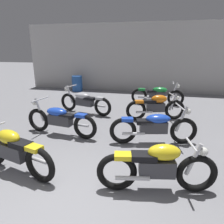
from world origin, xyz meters
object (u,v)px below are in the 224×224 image
object	(u,v)px
motorcycle_left_row_2	(84,101)
oil_drum	(77,84)
motorcycle_left_row_1	(60,119)
motorcycle_right_row_2	(156,107)
motorcycle_right_row_3	(158,94)
motorcycle_right_row_0	(158,166)
motorcycle_right_row_1	(154,126)
motorcycle_left_row_0	(14,150)

from	to	relation	value
motorcycle_left_row_2	oil_drum	bearing A→B (deg)	115.64
motorcycle_left_row_1	motorcycle_right_row_2	xyz separation A→B (m)	(2.51, 1.86, 0.01)
motorcycle_right_row_3	motorcycle_right_row_2	bearing A→B (deg)	-90.47
motorcycle_right_row_0	motorcycle_right_row_1	size ratio (longest dim) A/B	0.91
motorcycle_right_row_3	oil_drum	distance (m)	4.86
motorcycle_right_row_0	motorcycle_right_row_3	size ratio (longest dim) A/B	0.90
motorcycle_right_row_1	oil_drum	xyz separation A→B (m)	(-4.39, 5.84, -0.03)
motorcycle_left_row_1	motorcycle_left_row_2	xyz separation A→B (m)	(-0.05, 2.03, 0.00)
motorcycle_right_row_1	motorcycle_right_row_3	bearing A→B (deg)	89.73
motorcycle_left_row_1	motorcycle_right_row_1	distance (m)	2.51
oil_drum	motorcycle_right_row_2	bearing A→B (deg)	-42.32
oil_drum	motorcycle_left_row_1	bearing A→B (deg)	-72.18
motorcycle_right_row_3	oil_drum	bearing A→B (deg)	155.15
motorcycle_left_row_0	motorcycle_left_row_2	distance (m)	3.88
motorcycle_right_row_1	motorcycle_right_row_2	distance (m)	1.84
motorcycle_left_row_2	motorcycle_right_row_3	bearing A→B (deg)	34.73
motorcycle_right_row_0	motorcycle_right_row_1	bearing A→B (deg)	93.57
motorcycle_left_row_2	motorcycle_right_row_1	world-z (taller)	same
motorcycle_left_row_1	motorcycle_right_row_2	world-z (taller)	motorcycle_left_row_1
motorcycle_right_row_0	motorcycle_right_row_2	distance (m)	3.67
motorcycle_left_row_2	motorcycle_right_row_0	distance (m)	4.68
motorcycle_right_row_1	motorcycle_right_row_3	size ratio (longest dim) A/B	0.99
motorcycle_left_row_1	motorcycle_right_row_2	size ratio (longest dim) A/B	1.13
motorcycle_left_row_0	oil_drum	size ratio (longest dim) A/B	2.27
motorcycle_left_row_0	motorcycle_right_row_1	xyz separation A→B (m)	(2.53, 1.86, -0.01)
motorcycle_left_row_0	motorcycle_left_row_1	size ratio (longest dim) A/B	0.89
motorcycle_left_row_1	motorcycle_right_row_3	bearing A→B (deg)	56.49
motorcycle_left_row_1	motorcycle_right_row_1	xyz separation A→B (m)	(2.51, 0.01, 0.00)
oil_drum	motorcycle_right_row_1	bearing A→B (deg)	-53.07
motorcycle_right_row_1	motorcycle_right_row_3	world-z (taller)	same
motorcycle_right_row_1	motorcycle_left_row_0	bearing A→B (deg)	-143.65
motorcycle_left_row_0	motorcycle_right_row_2	world-z (taller)	same
motorcycle_left_row_2	motorcycle_right_row_2	size ratio (longest dim) A/B	1.11
motorcycle_left_row_0	motorcycle_right_row_0	distance (m)	2.64
motorcycle_right_row_2	oil_drum	xyz separation A→B (m)	(-4.39, 4.00, -0.03)
motorcycle_right_row_0	oil_drum	world-z (taller)	motorcycle_right_row_0
oil_drum	motorcycle_left_row_2	bearing A→B (deg)	-64.36
motorcycle_left_row_2	oil_drum	xyz separation A→B (m)	(-1.84, 3.82, -0.03)
motorcycle_left_row_1	motorcycle_right_row_0	bearing A→B (deg)	-34.63
motorcycle_left_row_2	motorcycle_left_row_0	bearing A→B (deg)	-89.63
motorcycle_left_row_0	motorcycle_right_row_3	size ratio (longest dim) A/B	0.89
oil_drum	motorcycle_left_row_0	bearing A→B (deg)	-76.42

